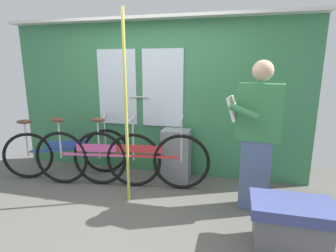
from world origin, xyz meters
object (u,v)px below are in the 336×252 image
object	(u,v)px
bicycle_near_door	(67,152)
trash_bin_by_wall	(176,154)
passenger_reading_newspaper	(257,134)
bench_seat_corner	(291,224)
bicycle_by_pole	(97,157)
bicycle_leaning_behind	(139,159)
handrail_pole	(126,110)

from	to	relation	value
bicycle_near_door	trash_bin_by_wall	bearing A→B (deg)	-15.94
bicycle_near_door	passenger_reading_newspaper	world-z (taller)	passenger_reading_newspaper
bench_seat_corner	passenger_reading_newspaper	bearing A→B (deg)	113.02
bicycle_near_door	bicycle_by_pole	distance (m)	0.61
passenger_reading_newspaper	bench_seat_corner	size ratio (longest dim) A/B	2.36
bicycle_near_door	bicycle_leaning_behind	size ratio (longest dim) A/B	0.87
trash_bin_by_wall	handrail_pole	xyz separation A→B (m)	(-0.42, -0.76, 0.74)
bicycle_near_door	passenger_reading_newspaper	bearing A→B (deg)	-32.81
bench_seat_corner	bicycle_by_pole	bearing A→B (deg)	161.23
bicycle_near_door	trash_bin_by_wall	distance (m)	1.60
handrail_pole	bench_seat_corner	xyz separation A→B (m)	(1.72, -0.49, -0.86)
bicycle_leaning_behind	trash_bin_by_wall	size ratio (longest dim) A/B	2.55
bicycle_leaning_behind	trash_bin_by_wall	bearing A→B (deg)	35.61
bicycle_near_door	handrail_pole	world-z (taller)	handrail_pole
handrail_pole	bicycle_by_pole	bearing A→B (deg)	153.06
bicycle_leaning_behind	passenger_reading_newspaper	distance (m)	1.53
bicycle_leaning_behind	bench_seat_corner	xyz separation A→B (m)	(1.72, -0.86, -0.15)
passenger_reading_newspaper	bench_seat_corner	distance (m)	0.95
bicycle_near_door	handrail_pole	size ratio (longest dim) A/B	0.73
trash_bin_by_wall	bicycle_leaning_behind	bearing A→B (deg)	-137.60
bench_seat_corner	bicycle_near_door	bearing A→B (deg)	161.30
bicycle_near_door	bicycle_by_pole	xyz separation A→B (m)	(0.58, -0.19, 0.03)
handrail_pole	trash_bin_by_wall	bearing A→B (deg)	61.13
bicycle_near_door	bicycle_leaning_behind	bearing A→B (deg)	-31.23
passenger_reading_newspaper	handrail_pole	size ratio (longest dim) A/B	0.75
passenger_reading_newspaper	trash_bin_by_wall	world-z (taller)	passenger_reading_newspaper
trash_bin_by_wall	bench_seat_corner	bearing A→B (deg)	-43.83
passenger_reading_newspaper	handrail_pole	bearing A→B (deg)	14.93
handrail_pole	bicycle_near_door	bearing A→B (deg)	157.23
bicycle_by_pole	handrail_pole	xyz separation A→B (m)	(0.57, -0.29, 0.71)
bicycle_near_door	bench_seat_corner	bearing A→B (deg)	-44.60
bicycle_near_door	handrail_pole	bearing A→B (deg)	-48.68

